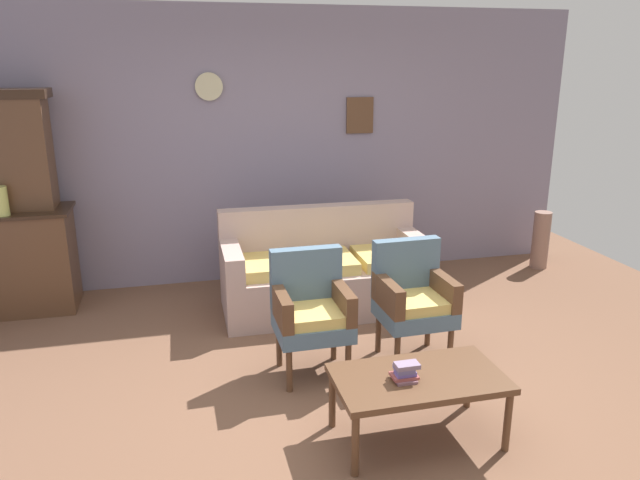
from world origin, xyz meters
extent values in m
plane|color=brown|center=(0.00, 0.00, 0.00)|extent=(7.68, 7.68, 0.00)
cube|color=gray|center=(0.00, 2.63, 1.35)|extent=(6.40, 0.06, 2.70)
cube|color=brown|center=(0.90, 2.58, 1.65)|extent=(0.28, 0.02, 0.36)
cylinder|color=beige|center=(-0.60, 2.58, 1.95)|extent=(0.26, 0.03, 0.26)
cube|color=brown|center=(-2.47, 2.25, 0.45)|extent=(1.10, 0.52, 0.90)
cube|color=#342115|center=(-2.47, 2.25, 0.92)|extent=(1.16, 0.55, 0.03)
cylinder|color=#BFC566|center=(-2.41, 2.08, 1.05)|extent=(0.13, 0.13, 0.25)
cube|color=tan|center=(0.29, 1.59, 0.21)|extent=(1.85, 0.82, 0.42)
cube|color=tan|center=(0.29, 1.91, 0.66)|extent=(1.84, 0.18, 0.48)
cube|color=tan|center=(1.12, 1.58, 0.54)|extent=(0.17, 0.80, 0.24)
cube|color=tan|center=(-0.55, 1.60, 0.54)|extent=(0.17, 0.80, 0.24)
cube|color=tan|center=(0.82, 1.54, 0.47)|extent=(0.49, 0.57, 0.10)
cube|color=tan|center=(0.29, 1.55, 0.47)|extent=(0.49, 0.57, 0.10)
cube|color=tan|center=(-0.25, 1.56, 0.47)|extent=(0.49, 0.57, 0.10)
cube|color=slate|center=(-0.10, 0.45, 0.38)|extent=(0.52, 0.48, 0.12)
cube|color=tan|center=(-0.10, 0.43, 0.47)|extent=(0.44, 0.41, 0.10)
cube|color=slate|center=(-0.10, 0.65, 0.67)|extent=(0.52, 0.10, 0.46)
cube|color=brown|center=(0.12, 0.45, 0.55)|extent=(0.08, 0.48, 0.22)
cube|color=brown|center=(-0.32, 0.45, 0.55)|extent=(0.08, 0.48, 0.22)
cylinder|color=brown|center=(0.11, 0.26, 0.16)|extent=(0.04, 0.04, 0.32)
cylinder|color=brown|center=(-0.31, 0.26, 0.16)|extent=(0.04, 0.04, 0.32)
cylinder|color=brown|center=(0.11, 0.64, 0.16)|extent=(0.04, 0.04, 0.32)
cylinder|color=brown|center=(-0.31, 0.64, 0.16)|extent=(0.04, 0.04, 0.32)
cube|color=slate|center=(0.69, 0.49, 0.38)|extent=(0.53, 0.49, 0.12)
cube|color=tan|center=(0.69, 0.47, 0.47)|extent=(0.45, 0.42, 0.10)
cube|color=slate|center=(0.69, 0.69, 0.67)|extent=(0.52, 0.11, 0.46)
cube|color=brown|center=(0.91, 0.50, 0.55)|extent=(0.09, 0.48, 0.22)
cube|color=brown|center=(0.47, 0.49, 0.55)|extent=(0.09, 0.48, 0.22)
cylinder|color=brown|center=(0.91, 0.31, 0.16)|extent=(0.04, 0.04, 0.32)
cylinder|color=brown|center=(0.49, 0.30, 0.16)|extent=(0.04, 0.04, 0.32)
cylinder|color=brown|center=(0.90, 0.69, 0.16)|extent=(0.04, 0.04, 0.32)
cylinder|color=brown|center=(0.48, 0.68, 0.16)|extent=(0.04, 0.04, 0.32)
cube|color=brown|center=(0.33, -0.45, 0.40)|extent=(1.00, 0.56, 0.04)
cylinder|color=brown|center=(-0.13, -0.21, 0.19)|extent=(0.04, 0.04, 0.38)
cylinder|color=brown|center=(0.79, -0.21, 0.19)|extent=(0.04, 0.04, 0.38)
cylinder|color=brown|center=(-0.13, -0.69, 0.19)|extent=(0.04, 0.04, 0.38)
cylinder|color=brown|center=(0.79, -0.69, 0.19)|extent=(0.04, 0.04, 0.38)
cube|color=#815762|center=(0.22, -0.48, 0.43)|extent=(0.12, 0.11, 0.02)
cube|color=#9C4844|center=(0.22, -0.47, 0.44)|extent=(0.15, 0.11, 0.02)
cube|color=#685AB0|center=(0.23, -0.47, 0.46)|extent=(0.12, 0.07, 0.02)
cube|color=slate|center=(0.22, -0.47, 0.49)|extent=(0.10, 0.10, 0.03)
cube|color=slate|center=(0.23, -0.48, 0.52)|extent=(0.14, 0.08, 0.03)
cylinder|color=#8B6657|center=(2.85, 2.15, 0.31)|extent=(0.18, 0.18, 0.62)
camera|label=1|loc=(-1.00, -3.38, 2.20)|focal=33.94mm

